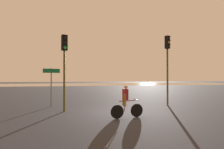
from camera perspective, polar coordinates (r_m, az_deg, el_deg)
ground_plane at (r=10.11m, az=2.13°, el=-12.20°), size 120.00×120.00×0.00m
water_strip at (r=46.39m, az=-7.35°, el=-3.20°), size 80.00×16.00×0.01m
traffic_light_near_right at (r=12.97m, az=17.66°, el=5.35°), size 0.39×0.41×4.89m
traffic_light_near_left at (r=10.54m, az=-15.29°, el=5.15°), size 0.39×0.41×4.44m
direction_sign_post at (r=12.44m, az=-19.20°, el=-2.14°), size 1.05×0.39×2.60m
cyclist at (r=8.63m, az=4.58°, el=-8.66°), size 1.69×0.50×1.62m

